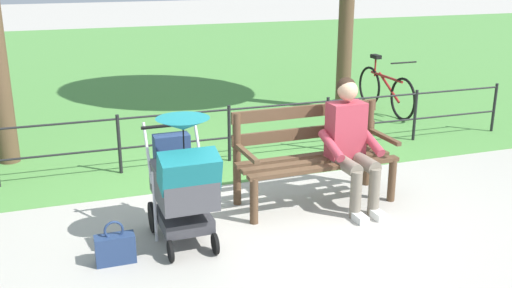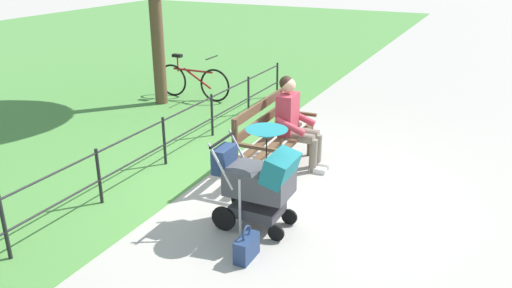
# 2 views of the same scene
# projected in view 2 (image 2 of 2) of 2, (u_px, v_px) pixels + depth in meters

# --- Properties ---
(ground_plane) EXTENTS (60.00, 60.00, 0.00)m
(ground_plane) POSITION_uv_depth(u_px,v_px,m) (264.00, 185.00, 6.60)
(ground_plane) COLOR #ADA89E
(park_bench) EXTENTS (1.62, 0.65, 0.96)m
(park_bench) POSITION_uv_depth(u_px,v_px,m) (271.00, 135.00, 6.84)
(park_bench) COLOR brown
(park_bench) RESTS_ON ground
(person_on_bench) EXTENTS (0.54, 0.74, 1.28)m
(person_on_bench) POSITION_uv_depth(u_px,v_px,m) (295.00, 120.00, 6.95)
(person_on_bench) COLOR slate
(person_on_bench) RESTS_ON ground
(stroller) EXTENTS (0.52, 0.90, 1.15)m
(stroller) POSITION_uv_depth(u_px,v_px,m) (260.00, 178.00, 5.40)
(stroller) COLOR black
(stroller) RESTS_ON ground
(handbag) EXTENTS (0.32, 0.14, 0.37)m
(handbag) POSITION_uv_depth(u_px,v_px,m) (247.00, 247.00, 4.99)
(handbag) COLOR navy
(handbag) RESTS_ON ground
(park_fence) EXTENTS (7.88, 0.04, 0.70)m
(park_fence) POSITION_uv_depth(u_px,v_px,m) (175.00, 130.00, 7.31)
(park_fence) COLOR black
(park_fence) RESTS_ON ground
(bicycle) EXTENTS (0.44, 1.66, 0.89)m
(bicycle) POSITION_uv_depth(u_px,v_px,m) (193.00, 81.00, 10.25)
(bicycle) COLOR black
(bicycle) RESTS_ON ground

